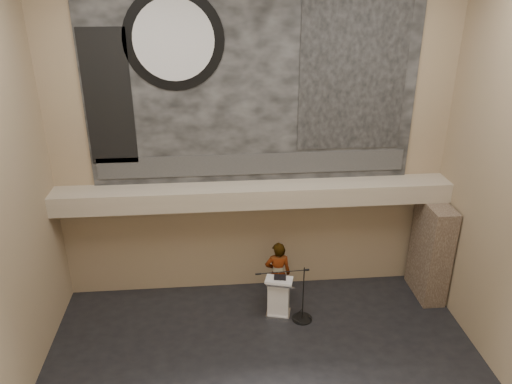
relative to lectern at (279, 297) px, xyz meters
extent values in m
cube|color=#917D5C|center=(-0.52, 1.45, 3.70)|extent=(10.00, 0.02, 8.50)
cube|color=#917D5C|center=(-0.52, -6.55, 3.70)|extent=(10.00, 0.02, 8.50)
cube|color=gray|center=(-0.52, 1.05, 2.40)|extent=(10.00, 0.80, 0.50)
cylinder|color=#B2893D|center=(-2.12, 1.00, 2.12)|extent=(0.04, 0.04, 0.06)
cylinder|color=#B2893D|center=(1.38, 1.00, 2.12)|extent=(0.04, 0.04, 0.06)
cube|color=black|center=(-0.52, 1.42, 5.15)|extent=(8.00, 0.05, 5.00)
cube|color=#2D2D2D|center=(-0.52, 1.38, 3.10)|extent=(7.76, 0.02, 0.55)
cylinder|color=black|center=(-2.32, 1.38, 6.15)|extent=(2.30, 0.02, 2.30)
cylinder|color=silver|center=(-2.32, 1.36, 6.15)|extent=(1.84, 0.02, 1.84)
cube|color=black|center=(1.88, 1.38, 5.25)|extent=(2.60, 0.02, 3.60)
cube|color=black|center=(-3.92, 1.38, 4.85)|extent=(1.10, 0.02, 3.20)
cube|color=#46372B|center=(4.13, 0.60, 0.80)|extent=(0.60, 1.40, 2.70)
cube|color=silver|center=(0.00, 0.00, -0.51)|extent=(0.70, 0.59, 0.08)
cube|color=white|center=(0.00, 0.00, 0.01)|extent=(0.60, 0.48, 0.96)
cube|color=white|center=(0.00, -0.02, 0.52)|extent=(0.77, 0.63, 0.13)
cube|color=black|center=(0.02, 0.02, 0.56)|extent=(0.33, 0.28, 0.04)
cube|color=silver|center=(-0.09, -0.01, 0.55)|extent=(0.31, 0.37, 0.00)
imported|color=silver|center=(0.03, 0.47, 0.37)|extent=(0.69, 0.47, 1.85)
cylinder|color=black|center=(0.58, -0.23, -0.54)|extent=(0.52, 0.52, 0.02)
cylinder|color=black|center=(0.58, -0.23, 0.22)|extent=(0.03, 0.03, 1.54)
cylinder|color=black|center=(0.02, -0.27, 0.91)|extent=(1.26, 0.10, 0.02)
camera|label=1|loc=(-1.50, -10.38, 7.58)|focal=35.00mm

